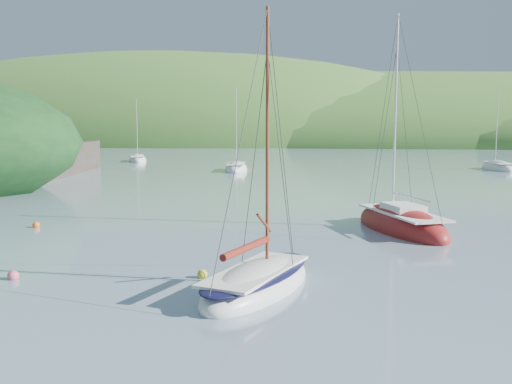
# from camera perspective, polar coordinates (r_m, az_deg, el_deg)

# --- Properties ---
(ground) EXTENTS (700.00, 700.00, 0.00)m
(ground) POSITION_cam_1_polar(r_m,az_deg,el_deg) (20.02, -6.30, -9.40)
(ground) COLOR #748DA0
(ground) RESTS_ON ground
(shoreline_hills) EXTENTS (690.00, 135.00, 56.00)m
(shoreline_hills) POSITION_cam_1_polar(r_m,az_deg,el_deg) (191.60, 4.75, 5.06)
(shoreline_hills) COLOR #3D6827
(shoreline_hills) RESTS_ON ground
(daysailer_white) EXTENTS (4.21, 7.02, 10.15)m
(daysailer_white) POSITION_cam_1_polar(r_m,az_deg,el_deg) (19.49, 0.12, -9.11)
(daysailer_white) COLOR silver
(daysailer_white) RESTS_ON ground
(sloop_red) EXTENTS (5.82, 8.79, 12.32)m
(sloop_red) POSITION_cam_1_polar(r_m,az_deg,el_deg) (31.14, 14.30, -3.31)
(sloop_red) COLOR maroon
(sloop_red) RESTS_ON ground
(distant_sloop_a) EXTENTS (3.73, 7.95, 10.92)m
(distant_sloop_a) POSITION_cam_1_polar(r_m,az_deg,el_deg) (69.10, -2.00, 2.28)
(distant_sloop_a) COLOR silver
(distant_sloop_a) RESTS_ON ground
(distant_sloop_b) EXTENTS (3.67, 7.92, 10.89)m
(distant_sloop_b) POSITION_cam_1_polar(r_m,az_deg,el_deg) (76.80, 23.03, 2.20)
(distant_sloop_b) COLOR silver
(distant_sloop_b) RESTS_ON ground
(distant_sloop_c) EXTENTS (4.98, 7.64, 10.30)m
(distant_sloop_c) POSITION_cam_1_polar(r_m,az_deg,el_deg) (88.70, -11.74, 3.13)
(distant_sloop_c) COLOR silver
(distant_sloop_c) RESTS_ON ground
(mooring_buoys) EXTENTS (11.91, 10.25, 0.41)m
(mooring_buoys) POSITION_cam_1_polar(r_m,az_deg,el_deg) (25.24, -17.91, -6.01)
(mooring_buoys) COLOR gold
(mooring_buoys) RESTS_ON ground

